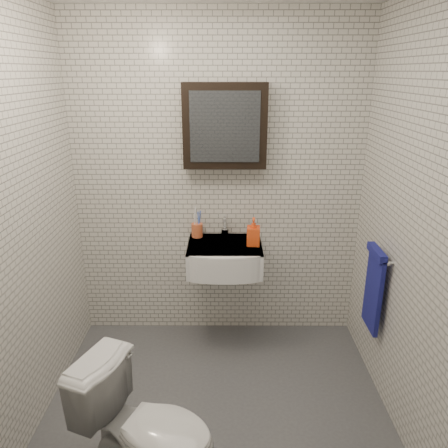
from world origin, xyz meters
name	(u,v)px	position (x,y,z in m)	size (l,w,h in m)	color
ground	(217,411)	(0.00, 0.00, 0.01)	(2.20, 2.00, 0.01)	#4A4C51
room_shell	(215,191)	(0.00, 0.00, 1.47)	(2.22, 2.02, 2.51)	silver
washbasin	(225,258)	(0.05, 0.73, 0.76)	(0.55, 0.50, 0.20)	white
faucet	(225,228)	(0.05, 0.93, 0.92)	(0.06, 0.20, 0.15)	silver
mirror_cabinet	(225,126)	(0.05, 0.93, 1.70)	(0.60, 0.15, 0.60)	black
towel_rail	(374,286)	(1.04, 0.35, 0.72)	(0.09, 0.30, 0.58)	silver
toothbrush_cup	(197,229)	(-0.16, 0.93, 0.91)	(0.10, 0.10, 0.24)	#CD5B33
soap_bottle	(253,232)	(0.26, 0.76, 0.95)	(0.09, 0.10, 0.21)	#E45118
toilet	(148,430)	(-0.33, -0.52, 0.36)	(0.40, 0.71, 0.72)	silver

